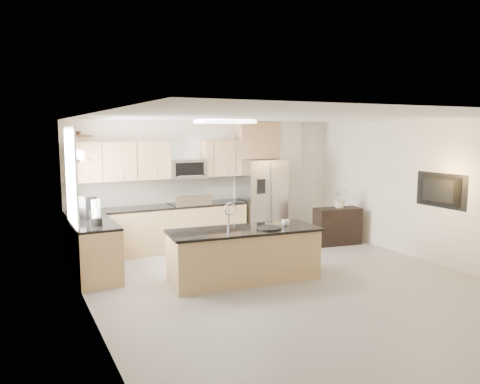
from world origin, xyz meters
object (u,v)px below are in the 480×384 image
platter (269,228)px  coffee_maker (88,208)px  microwave (187,169)px  credenza (337,226)px  range (190,226)px  kettle (97,215)px  blender (96,214)px  television (438,191)px  flower_vase (340,193)px  cup (285,223)px  bowl (75,132)px  refrigerator (261,200)px  island (244,254)px

platter → coffee_maker: 3.09m
platter → microwave: bearing=99.1°
credenza → range: bearing=167.6°
kettle → blender: bearing=-100.8°
microwave → credenza: size_ratio=0.78×
blender → television: size_ratio=0.39×
range → credenza: 3.12m
microwave → credenza: 3.40m
blender → television: television is taller
coffee_maker → flower_vase: 5.10m
flower_vase → cup: bearing=-148.7°
microwave → television: microwave is taller
cup → bowl: 3.78m
television → refrigerator: bearing=31.0°
kettle → television: bearing=-19.6°
island → kettle: 2.48m
microwave → kettle: microwave is taller
credenza → kettle: size_ratio=3.66×
kettle → coffee_maker: 0.42m
microwave → flower_vase: size_ratio=1.21×
credenza → coffee_maker: bearing=-175.9°
refrigerator → blender: refrigerator is taller
island → microwave: bearing=96.8°
credenza → cup: 2.56m
platter → blender: size_ratio=0.99×
coffee_maker → bowl: 1.28m
kettle → coffee_maker: coffee_maker is taller
microwave → refrigerator: 1.82m
range → cup: bearing=-71.9°
blender → bowl: (-0.18, 0.68, 1.28)m
microwave → blender: size_ratio=1.83×
credenza → coffee_maker: 5.08m
range → cup: 2.58m
credenza → platter: size_ratio=2.38×
flower_vase → bowl: bearing=176.2°
refrigerator → flower_vase: (1.33, -1.04, 0.20)m
platter → flower_vase: flower_vase is taller
range → microwave: bearing=90.0°
island → flower_vase: flower_vase is taller
refrigerator → platter: refrigerator is taller
cup → coffee_maker: size_ratio=0.34×
platter → bowl: bowl is taller
range → television: (3.51, -3.12, 0.88)m
refrigerator → cup: (-0.87, -2.37, 0.00)m
coffee_maker → flower_vase: size_ratio=0.62×
refrigerator → coffee_maker: bearing=-169.5°
microwave → kettle: (-2.02, -1.27, -0.59)m
range → kettle: kettle is taller
bowl → flower_vase: 5.40m
bowl → coffee_maker: bearing=-3.8°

